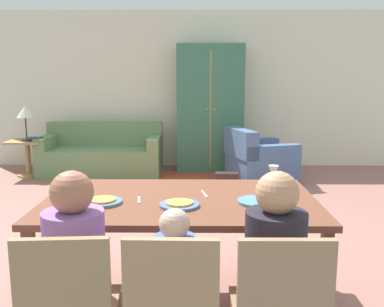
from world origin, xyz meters
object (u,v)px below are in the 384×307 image
at_px(dining_chair_child, 173,307).
at_px(book_lower, 36,139).
at_px(couch, 102,155).
at_px(plate_near_woman, 257,201).
at_px(dining_chair_man, 70,307).
at_px(plate_near_man, 103,202).
at_px(person_woman, 273,285).
at_px(person_child, 176,300).
at_px(person_man, 78,284).
at_px(book_upper, 35,138).
at_px(wine_glass, 273,173).
at_px(plate_near_child, 179,205).
at_px(side_table, 28,153).
at_px(handbag, 227,182).
at_px(armoire, 210,108).
at_px(dining_table, 181,208).
at_px(armchair, 258,162).
at_px(table_lamp, 25,113).

height_order(dining_chair_child, book_lower, dining_chair_child).
bearing_deg(couch, plate_near_woman, -65.55).
bearing_deg(plate_near_woman, dining_chair_man, -140.88).
bearing_deg(plate_near_man, person_woman, -31.40).
bearing_deg(person_child, plate_near_man, 129.13).
distance_m(person_man, book_upper, 4.98).
relative_size(wine_glass, couch, 0.10).
relative_size(plate_near_man, person_child, 0.27).
distance_m(plate_near_child, person_man, 0.77).
distance_m(side_table, handbag, 3.25).
height_order(wine_glass, armoire, armoire).
distance_m(person_woman, handbag, 3.76).
bearing_deg(person_man, handbag, 74.74).
xyz_separation_m(wine_glass, dining_chair_child, (-0.64, -1.07, -0.40)).
bearing_deg(dining_table, person_child, -89.96).
distance_m(person_woman, side_table, 5.57).
height_order(dining_chair_child, armchair, dining_chair_child).
xyz_separation_m(plate_near_man, table_lamp, (-2.10, 4.04, 0.24)).
distance_m(plate_near_man, person_man, 0.65).
bearing_deg(dining_chair_child, person_man, 160.40).
relative_size(person_child, side_table, 1.59).
bearing_deg(armchair, book_upper, 174.07).
bearing_deg(couch, handbag, -30.33).
bearing_deg(person_child, plate_near_woman, 51.85).
distance_m(person_man, table_lamp, 5.11).
bearing_deg(plate_near_woman, person_man, -147.83).
bearing_deg(person_child, dining_table, 90.04).
relative_size(plate_near_woman, handbag, 0.78).
distance_m(dining_chair_child, armoire, 5.40).
bearing_deg(armchair, person_woman, -97.21).
bearing_deg(couch, plate_near_man, -77.37).
height_order(side_table, table_lamp, table_lamp).
relative_size(wine_glass, book_upper, 0.85).
relative_size(plate_near_woman, wine_glass, 1.34).
bearing_deg(armoire, person_woman, -88.24).
relative_size(plate_near_child, handbag, 0.78).
height_order(plate_near_man, person_child, person_child).
bearing_deg(plate_near_woman, plate_near_man, -178.83).
height_order(book_lower, handbag, book_lower).
bearing_deg(plate_near_man, person_child, -50.87).
distance_m(dining_table, side_table, 4.71).
relative_size(plate_near_woman, side_table, 0.43).
distance_m(dining_chair_man, table_lamp, 5.28).
distance_m(dining_table, armoire, 4.49).
xyz_separation_m(book_upper, handbag, (2.97, -0.84, -0.49)).
height_order(plate_near_man, dining_chair_man, dining_chair_man).
bearing_deg(plate_near_man, person_man, -90.23).
distance_m(plate_near_child, armchair, 3.85).
height_order(plate_near_child, dining_chair_man, dining_chair_man).
height_order(dining_chair_child, couch, dining_chair_child).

